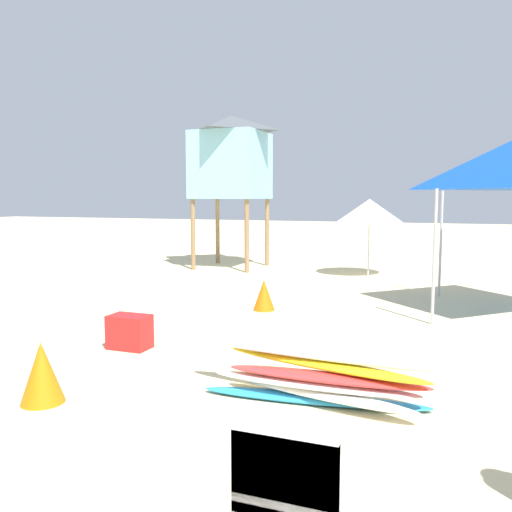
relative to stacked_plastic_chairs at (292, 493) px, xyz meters
name	(u,v)px	position (x,y,z in m)	size (l,w,h in m)	color
ground	(27,460)	(-2.29, 0.74, -0.60)	(80.00, 80.00, 0.00)	beige
stacked_plastic_chairs	(292,493)	(0.00, 0.00, 0.00)	(0.48, 0.48, 1.02)	white
surfboard_pile	(318,377)	(-0.55, 2.61, -0.36)	(2.55, 0.77, 0.48)	#268CCC
lifeguard_tower	(231,157)	(-5.30, 11.46, 2.44)	(1.98, 1.98, 4.16)	olive
beach_umbrella_left	(369,211)	(-1.46, 11.19, 1.01)	(1.66, 1.66, 1.91)	beige
traffic_cone_near	(42,372)	(-2.99, 1.67, -0.31)	(0.41, 0.41, 0.59)	orange
traffic_cone_far	(264,295)	(-2.48, 6.40, -0.33)	(0.38, 0.38, 0.54)	orange
cooler_box	(130,332)	(-3.28, 3.55, -0.39)	(0.52, 0.34, 0.44)	red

